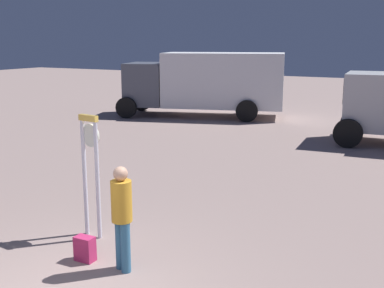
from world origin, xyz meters
The scene contains 4 objects.
standing_clock centered at (-1.01, 2.12, 1.28)m, with size 0.40×0.14×2.11m.
person_near_clock centered at (0.19, 1.32, 0.88)m, with size 0.30×0.30×1.57m.
backpack centered at (-0.51, 1.31, 0.19)m, with size 0.30×0.22×0.39m.
box_truck_near centered at (-5.06, 14.94, 1.53)m, with size 7.44×4.34×2.76m.
Camera 1 is at (4.10, -3.97, 3.31)m, focal length 44.97 mm.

